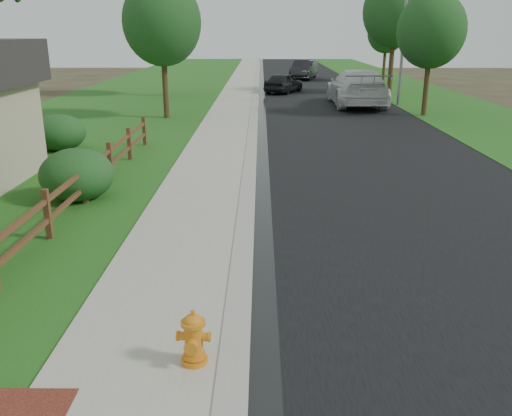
{
  "coord_description": "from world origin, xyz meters",
  "views": [
    {
      "loc": [
        0.74,
        -5.18,
        4.12
      ],
      "look_at": [
        0.65,
        4.53,
        0.94
      ],
      "focal_mm": 38.0,
      "sensor_mm": 36.0,
      "label": 1
    }
  ],
  "objects_px": {
    "white_suv": "(357,87)",
    "dark_car_mid": "(284,83)",
    "ranch_fence": "(67,195)",
    "streetlight": "(402,17)",
    "fire_hydrant": "(194,339)"
  },
  "relations": [
    {
      "from": "dark_car_mid",
      "to": "streetlight",
      "type": "distance_m",
      "value": 9.92
    },
    {
      "from": "white_suv",
      "to": "dark_car_mid",
      "type": "xyz_separation_m",
      "value": [
        -3.9,
        6.75,
        -0.34
      ]
    },
    {
      "from": "fire_hydrant",
      "to": "streetlight",
      "type": "height_order",
      "value": "streetlight"
    },
    {
      "from": "ranch_fence",
      "to": "streetlight",
      "type": "bearing_deg",
      "value": 58.92
    },
    {
      "from": "streetlight",
      "to": "dark_car_mid",
      "type": "bearing_deg",
      "value": 133.55
    },
    {
      "from": "ranch_fence",
      "to": "streetlight",
      "type": "height_order",
      "value": "streetlight"
    },
    {
      "from": "white_suv",
      "to": "dark_car_mid",
      "type": "relative_size",
      "value": 1.75
    },
    {
      "from": "fire_hydrant",
      "to": "dark_car_mid",
      "type": "xyz_separation_m",
      "value": [
        2.43,
        32.31,
        0.27
      ]
    },
    {
      "from": "fire_hydrant",
      "to": "white_suv",
      "type": "xyz_separation_m",
      "value": [
        6.33,
        25.57,
        0.6
      ]
    },
    {
      "from": "fire_hydrant",
      "to": "dark_car_mid",
      "type": "distance_m",
      "value": 32.41
    },
    {
      "from": "ranch_fence",
      "to": "white_suv",
      "type": "distance_m",
      "value": 22.22
    },
    {
      "from": "ranch_fence",
      "to": "white_suv",
      "type": "height_order",
      "value": "white_suv"
    },
    {
      "from": "fire_hydrant",
      "to": "streetlight",
      "type": "bearing_deg",
      "value": 71.47
    },
    {
      "from": "ranch_fence",
      "to": "streetlight",
      "type": "distance_m",
      "value": 23.89
    },
    {
      "from": "streetlight",
      "to": "fire_hydrant",
      "type": "bearing_deg",
      "value": -108.53
    }
  ]
}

